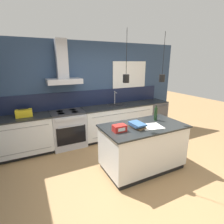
# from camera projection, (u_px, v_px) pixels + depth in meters

# --- Properties ---
(ground_plane) EXTENTS (16.00, 16.00, 0.00)m
(ground_plane) POSITION_uv_depth(u_px,v_px,m) (127.00, 173.00, 3.39)
(ground_plane) COLOR #A87F51
(ground_plane) RESTS_ON ground
(wall_back) EXTENTS (5.60, 2.03, 2.60)m
(wall_back) POSITION_uv_depth(u_px,v_px,m) (89.00, 90.00, 4.72)
(wall_back) COLOR navy
(wall_back) RESTS_ON ground_plane
(counter_run_left) EXTENTS (1.26, 0.64, 0.91)m
(counter_run_left) POSITION_uv_depth(u_px,v_px,m) (23.00, 136.00, 3.96)
(counter_run_left) COLOR black
(counter_run_left) RESTS_ON ground_plane
(counter_run_sink) EXTENTS (2.03, 0.64, 1.29)m
(counter_run_sink) POSITION_uv_depth(u_px,v_px,m) (117.00, 120.00, 5.01)
(counter_run_sink) COLOR black
(counter_run_sink) RESTS_ON ground_plane
(oven_range) EXTENTS (0.81, 0.66, 0.91)m
(oven_range) POSITION_uv_depth(u_px,v_px,m) (68.00, 129.00, 4.40)
(oven_range) COLOR #B5B5BA
(oven_range) RESTS_ON ground_plane
(dishwasher) EXTENTS (0.60, 0.65, 0.91)m
(dishwasher) POSITION_uv_depth(u_px,v_px,m) (153.00, 115.00, 5.58)
(dishwasher) COLOR #4C4C51
(dishwasher) RESTS_ON ground_plane
(kitchen_island) EXTENTS (1.61, 0.91, 0.91)m
(kitchen_island) POSITION_uv_depth(u_px,v_px,m) (142.00, 147.00, 3.46)
(kitchen_island) COLOR black
(kitchen_island) RESTS_ON ground_plane
(bottle_on_island) EXTENTS (0.07, 0.07, 0.33)m
(bottle_on_island) POSITION_uv_depth(u_px,v_px,m) (156.00, 114.00, 3.60)
(bottle_on_island) COLOR #193319
(bottle_on_island) RESTS_ON kitchen_island
(book_stack) EXTENTS (0.23, 0.34, 0.09)m
(book_stack) POSITION_uv_depth(u_px,v_px,m) (137.00, 125.00, 3.21)
(book_stack) COLOR olive
(book_stack) RESTS_ON kitchen_island
(red_supply_box) EXTENTS (0.23, 0.16, 0.11)m
(red_supply_box) POSITION_uv_depth(u_px,v_px,m) (119.00, 128.00, 3.04)
(red_supply_box) COLOR red
(red_supply_box) RESTS_ON kitchen_island
(paper_pile) EXTENTS (0.45, 0.40, 0.01)m
(paper_pile) POSITION_uv_depth(u_px,v_px,m) (151.00, 126.00, 3.28)
(paper_pile) COLOR silver
(paper_pile) RESTS_ON kitchen_island
(yellow_toolbox) EXTENTS (0.34, 0.18, 0.19)m
(yellow_toolbox) POSITION_uv_depth(u_px,v_px,m) (24.00, 113.00, 3.85)
(yellow_toolbox) COLOR gold
(yellow_toolbox) RESTS_ON counter_run_left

